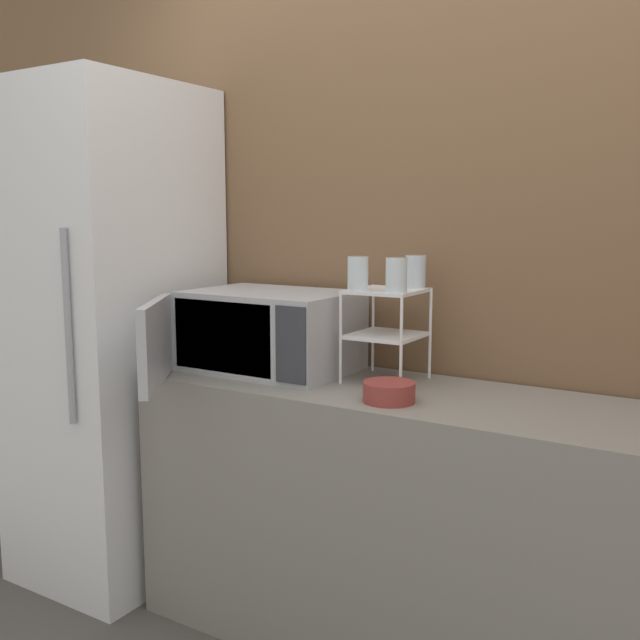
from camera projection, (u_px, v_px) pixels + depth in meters
name	position (u px, v px, depth m)	size (l,w,h in m)	color
wall_back	(470.00, 257.00, 2.42)	(8.00, 0.06, 2.60)	brown
counter	(428.00, 529.00, 2.28)	(1.97, 0.56, 0.89)	gray
microwave	(265.00, 331.00, 2.55)	(0.60, 0.80, 0.29)	#ADADB2
dish_rack	(386.00, 315.00, 2.37)	(0.23, 0.24, 0.31)	white
glass_front_left	(358.00, 273.00, 2.32)	(0.07, 0.07, 0.11)	silver
glass_back_right	(415.00, 272.00, 2.38)	(0.07, 0.07, 0.11)	silver
glass_front_right	(396.00, 275.00, 2.25)	(0.07, 0.07, 0.11)	silver
bowl	(389.00, 392.00, 2.13)	(0.16, 0.16, 0.06)	maroon
refrigerator	(113.00, 336.00, 2.84)	(0.61, 0.72, 1.93)	white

